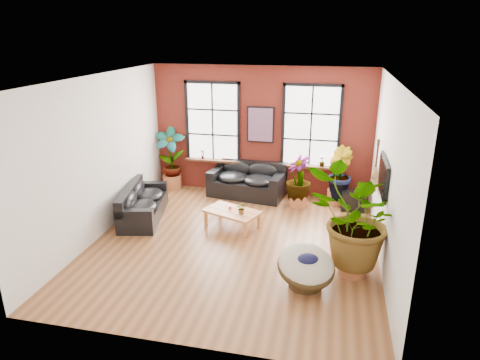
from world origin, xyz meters
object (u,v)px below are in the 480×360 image
(sofa_back, at_px, (248,181))
(papasan_chair, at_px, (306,267))
(coffee_table, at_px, (232,212))
(sofa_left, at_px, (141,204))

(sofa_back, bearing_deg, papasan_chair, -57.29)
(coffee_table, bearing_deg, sofa_left, -158.92)
(coffee_table, distance_m, papasan_chair, 2.83)
(sofa_left, xyz_separation_m, coffee_table, (2.28, -0.01, -0.00))
(sofa_back, height_order, papasan_chair, sofa_back)
(sofa_left, relative_size, papasan_chair, 1.60)
(sofa_back, distance_m, sofa_left, 3.03)
(sofa_back, distance_m, coffee_table, 2.08)
(sofa_left, distance_m, coffee_table, 2.28)
(sofa_back, relative_size, coffee_table, 1.50)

